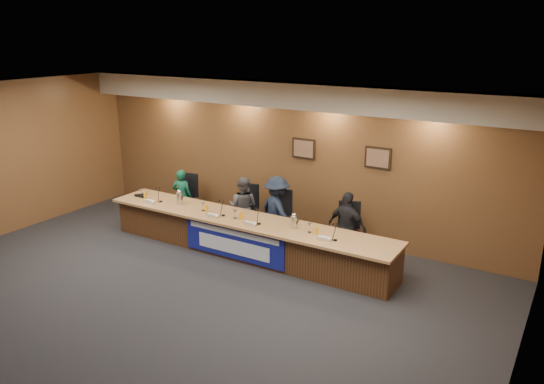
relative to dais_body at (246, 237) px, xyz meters
The scene contains 39 objects.
floor 2.43m from the dais_body, 90.00° to the right, with size 10.00×10.00×0.00m, color black.
ceiling 3.73m from the dais_body, 90.00° to the right, with size 10.00×8.00×0.04m, color silver.
wall_back 2.03m from the dais_body, 90.00° to the left, with size 10.00×0.04×3.20m, color brown.
wall_right 5.69m from the dais_body, 25.64° to the right, with size 0.04×8.00×3.20m, color brown.
soffit 2.93m from the dais_body, 90.00° to the left, with size 10.00×0.50×0.50m, color beige.
dais_body is the anchor object (origin of this frame).
dais_top 0.38m from the dais_body, 90.00° to the right, with size 6.10×0.95×0.05m, color #A87745.
banner 0.42m from the dais_body, 90.00° to the right, with size 2.20×0.02×0.65m, color navy.
banner_text_upper 0.49m from the dais_body, 90.00° to the right, with size 2.00×0.01×0.10m, color silver.
banner_text_lower 0.43m from the dais_body, 90.00° to the right, with size 1.60×0.01×0.28m, color silver.
wall_photo_left 2.21m from the dais_body, 75.71° to the left, with size 0.52×0.04×0.42m, color black.
wall_photo_right 2.95m from the dais_body, 38.13° to the left, with size 0.52×0.04×0.42m, color black.
panelist_a 2.37m from the dais_body, 161.43° to the left, with size 0.45×0.29×1.23m, color #0E4F38.
panelist_b 0.99m from the dais_body, 127.37° to the left, with size 0.63×0.49×1.30m, color #505055.
panelist_c 0.87m from the dais_body, 71.56° to the left, with size 0.92×0.53×1.42m, color #152033.
panelist_d 1.95m from the dais_body, 22.90° to the left, with size 0.79×0.33×1.34m, color black.
office_chair_a 2.39m from the dais_body, 159.16° to the left, with size 0.48×0.48×0.08m, color black.
office_chair_b 1.03m from the dais_body, 123.98° to the left, with size 0.48×0.48×0.08m, color black.
office_chair_c 0.90m from the dais_body, 73.61° to the left, with size 0.48×0.48×0.08m, color black.
office_chair_d 1.97m from the dais_body, 25.58° to the left, with size 0.48×0.48×0.08m, color black.
nameplate_a 2.30m from the dais_body, behind, with size 0.24×0.06×0.09m, color white.
microphone_a 2.11m from the dais_body, behind, with size 0.07×0.07×0.02m, color black.
juice_glass_a 2.53m from the dais_body, behind, with size 0.06×0.06×0.15m, color #FCA50D.
water_glass_a 2.70m from the dais_body, behind, with size 0.08×0.08×0.18m, color silver.
nameplate_b 0.80m from the dais_body, 150.12° to the right, with size 0.24×0.06×0.09m, color white.
microphone_b 0.61m from the dais_body, 161.94° to the right, with size 0.07×0.07×0.02m, color black.
juice_glass_b 0.97m from the dais_body, behind, with size 0.06×0.06×0.15m, color #FCA50D.
water_glass_b 1.07m from the dais_body, behind, with size 0.08×0.08×0.18m, color silver.
nameplate_c 0.62m from the dais_body, 48.75° to the right, with size 0.24×0.06×0.09m, color white.
microphone_c 0.61m from the dais_body, 22.11° to the right, with size 0.07×0.07×0.02m, color black.
juice_glass_c 0.49m from the dais_body, 96.14° to the right, with size 0.06×0.06×0.15m, color #FCA50D.
water_glass_c 0.53m from the dais_body, 136.20° to the right, with size 0.08×0.08×0.18m, color silver.
nameplate_d 1.84m from the dais_body, ahead, with size 0.24×0.06×0.09m, color white.
microphone_d 2.00m from the dais_body, ahead, with size 0.07×0.07×0.02m, color black.
juice_glass_d 1.63m from the dais_body, ahead, with size 0.06×0.06×0.15m, color #FCA50D.
water_glass_d 1.49m from the dais_body, ahead, with size 0.08×0.08×0.18m, color silver.
carafe_left 1.70m from the dais_body, behind, with size 0.13×0.13×0.24m, color silver.
carafe_right 1.18m from the dais_body, ahead, with size 0.12×0.12×0.23m, color silver.
speakerphone 2.70m from the dais_body, behind, with size 0.32×0.32×0.05m, color black.
Camera 1 is at (5.40, -5.48, 4.17)m, focal length 35.00 mm.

